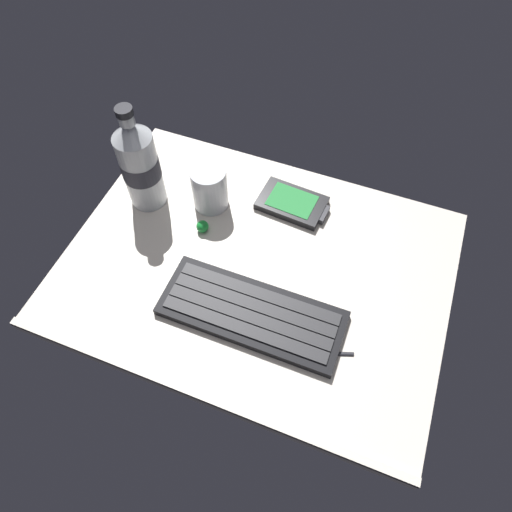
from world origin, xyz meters
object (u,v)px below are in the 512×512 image
at_px(juice_cup, 210,189).
at_px(stylus_pen, 322,353).
at_px(keyboard, 252,313).
at_px(handheld_device, 293,203).
at_px(water_bottle, 140,164).
at_px(trackball_mouse, 202,226).

relative_size(juice_cup, stylus_pen, 0.89).
relative_size(keyboard, juice_cup, 3.42).
relative_size(handheld_device, stylus_pen, 1.39).
relative_size(keyboard, water_bottle, 1.40).
xyz_separation_m(keyboard, stylus_pen, (0.12, -0.02, -0.00)).
distance_m(keyboard, stylus_pen, 0.12).
height_order(juice_cup, stylus_pen, juice_cup).
distance_m(keyboard, water_bottle, 0.32).
bearing_deg(handheld_device, juice_cup, -161.31).
bearing_deg(handheld_device, stylus_pen, -62.26).
height_order(keyboard, stylus_pen, keyboard).
xyz_separation_m(handheld_device, trackball_mouse, (-0.13, -0.11, 0.00)).
bearing_deg(juice_cup, water_bottle, -164.13).
distance_m(keyboard, handheld_device, 0.23).
xyz_separation_m(water_bottle, stylus_pen, (0.39, -0.18, -0.09)).
xyz_separation_m(juice_cup, trackball_mouse, (0.01, -0.06, -0.03)).
distance_m(juice_cup, stylus_pen, 0.35).
bearing_deg(stylus_pen, trackball_mouse, 131.37).
bearing_deg(water_bottle, trackball_mouse, -13.86).
distance_m(water_bottle, stylus_pen, 0.44).
height_order(handheld_device, stylus_pen, handheld_device).
distance_m(handheld_device, stylus_pen, 0.29).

